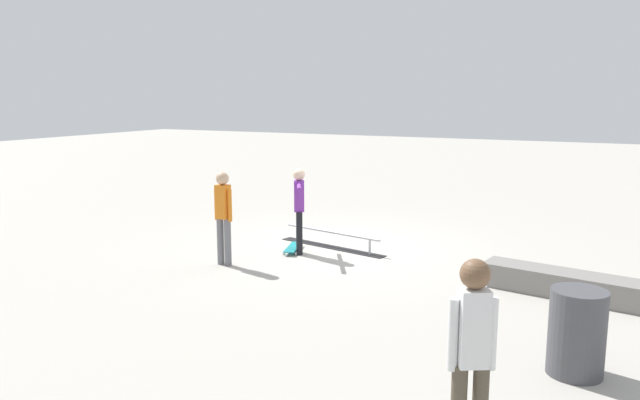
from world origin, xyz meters
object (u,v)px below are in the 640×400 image
at_px(bystander_orange_shirt, 223,213).
at_px(skater_main, 299,205).
at_px(grind_rail, 332,240).
at_px(skateboard_main, 293,247).
at_px(bystander_white_shirt, 472,352).
at_px(loose_skateboard_natural, 223,207).
at_px(skate_ledge, 562,284).
at_px(trash_bin, 577,332).

bearing_deg(bystander_orange_shirt, skater_main, -118.95).
bearing_deg(grind_rail, skateboard_main, 60.09).
relative_size(bystander_white_shirt, loose_skateboard_natural, 2.12).
bearing_deg(skate_ledge, bystander_orange_shirt, 8.93).
bearing_deg(skateboard_main, skate_ledge, 67.19).
height_order(skater_main, trash_bin, skater_main).
distance_m(skate_ledge, skater_main, 4.62).
bearing_deg(skater_main, trash_bin, -150.46).
relative_size(bystander_orange_shirt, trash_bin, 1.76).
height_order(skate_ledge, skateboard_main, skate_ledge).
xyz_separation_m(skate_ledge, trash_bin, (-0.38, 2.65, 0.28)).
bearing_deg(trash_bin, skateboard_main, -31.53).
height_order(skateboard_main, trash_bin, trash_bin).
bearing_deg(skateboard_main, bystander_orange_shirt, -41.68).
bearing_deg(skate_ledge, grind_rail, -14.13).
relative_size(grind_rail, skate_ledge, 1.04).
xyz_separation_m(skateboard_main, loose_skateboard_natural, (3.60, -2.84, 0.00)).
bearing_deg(loose_skateboard_natural, grind_rail, 32.07).
bearing_deg(bystander_orange_shirt, skateboard_main, -110.38).
xyz_separation_m(skateboard_main, bystander_white_shirt, (-4.49, 5.26, 0.88)).
bearing_deg(bystander_white_shirt, skater_main, 100.05).
xyz_separation_m(skate_ledge, bystander_white_shirt, (0.25, 4.78, 0.77)).
relative_size(bystander_white_shirt, bystander_orange_shirt, 1.05).
bearing_deg(bystander_white_shirt, skate_ledge, 57.32).
height_order(grind_rail, trash_bin, trash_bin).
distance_m(skater_main, bystander_orange_shirt, 1.46).
height_order(skate_ledge, skater_main, skater_main).
height_order(bystander_orange_shirt, trash_bin, bystander_orange_shirt).
distance_m(grind_rail, trash_bin, 5.91).
bearing_deg(trash_bin, loose_skateboard_natural, -34.45).
xyz_separation_m(skateboard_main, bystander_orange_shirt, (0.61, 1.32, 0.83)).
height_order(skate_ledge, trash_bin, trash_bin).
xyz_separation_m(bystander_white_shirt, trash_bin, (-0.62, -2.13, -0.50)).
relative_size(grind_rail, loose_skateboard_natural, 2.95).
bearing_deg(grind_rail, skate_ledge, 178.27).
relative_size(skate_ledge, bystander_white_shirt, 1.34).
relative_size(grind_rail, bystander_orange_shirt, 1.46).
xyz_separation_m(skater_main, bystander_white_shirt, (-4.30, 5.16, 0.04)).
distance_m(grind_rail, bystander_white_shirt, 7.10).
distance_m(skateboard_main, bystander_white_shirt, 6.97).
relative_size(skateboard_main, bystander_white_shirt, 0.49).
xyz_separation_m(skate_ledge, loose_skateboard_natural, (8.33, -3.32, -0.11)).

